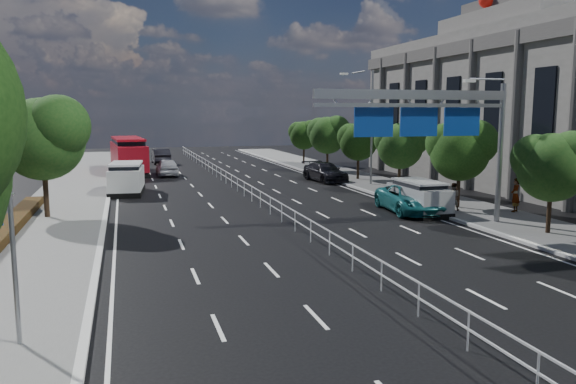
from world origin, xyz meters
name	(u,v)px	position (x,y,z in m)	size (l,w,h in m)	color
ground	(405,307)	(0.00, 0.00, 0.00)	(160.00, 160.00, 0.00)	black
kerb_near	(85,339)	(-9.00, 0.00, 0.07)	(0.25, 140.00, 0.15)	silver
median_fence	(246,190)	(0.00, 22.50, 0.53)	(0.05, 85.00, 1.02)	silver
overhead_gantry	(434,116)	(6.74, 10.05, 5.61)	(10.24, 0.38, 7.45)	gray
streetlight_far	(368,119)	(10.50, 26.00, 5.21)	(2.78, 2.40, 9.00)	gray
civic_hall	(547,106)	(23.72, 22.00, 6.27)	(14.40, 36.00, 14.35)	slate
near_tree_back	(44,134)	(-11.94, 17.97, 4.61)	(4.84, 4.51, 6.69)	black
far_tree_c	(553,163)	(11.24, 6.98, 3.43)	(3.52, 3.28, 4.94)	black
far_tree_d	(461,148)	(11.25, 14.48, 3.69)	(3.85, 3.59, 5.34)	black
far_tree_e	(401,143)	(11.25, 21.98, 3.56)	(3.63, 3.38, 5.13)	black
far_tree_f	(359,139)	(11.24, 29.48, 3.49)	(3.52, 3.28, 5.02)	black
far_tree_g	(328,133)	(11.25, 36.98, 3.75)	(3.96, 3.69, 5.45)	black
far_tree_h	(304,134)	(11.24, 44.48, 3.42)	(3.41, 3.18, 4.91)	black
white_minivan	(127,178)	(-7.76, 26.85, 1.09)	(2.69, 5.31, 2.23)	black
red_bus	(128,154)	(-7.50, 41.47, 1.75)	(3.55, 11.42, 3.36)	black
near_car_silver	(167,167)	(-4.12, 37.69, 0.79)	(1.86, 4.63, 1.58)	#ACADB3
near_car_dark	(161,156)	(-3.93, 50.33, 0.85)	(1.79, 5.13, 1.69)	black
silver_minivan	(419,197)	(8.30, 14.00, 0.93)	(1.95, 4.58, 1.90)	black
parked_car_teal	(410,199)	(7.93, 14.37, 0.79)	(2.62, 5.68, 1.58)	#17676A
parked_car_dark	(325,172)	(8.30, 29.70, 0.79)	(2.21, 5.43, 1.57)	black
pedestrian_a	(515,195)	(13.40, 12.16, 1.11)	(0.71, 0.46, 1.93)	gray
pedestrian_b	(453,197)	(10.29, 13.59, 0.94)	(0.77, 0.60, 1.59)	gray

